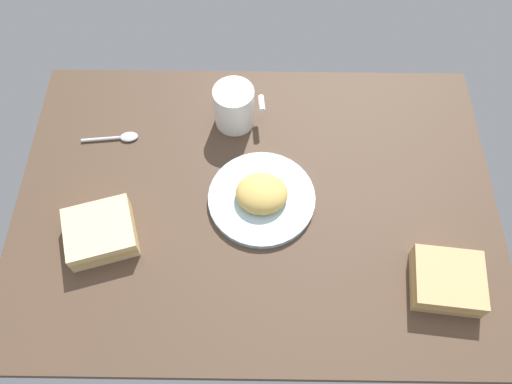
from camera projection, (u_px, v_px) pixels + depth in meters
tabletop at (256, 202)px, 96.45cm from camera, size 90.00×64.00×2.00cm
plate_of_food at (262, 197)px, 94.20cm from camera, size 19.99×19.99×4.91cm
coffee_mug_black at (234, 106)px, 100.65cm from camera, size 10.21×8.03×9.08cm
sandwich_main at (100, 232)px, 89.85cm from camera, size 14.34×13.55×4.40cm
sandwich_side at (447, 281)px, 85.45cm from camera, size 12.53×11.51×4.40cm
spoon at (119, 138)px, 102.16cm from camera, size 11.37×2.78×0.80cm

